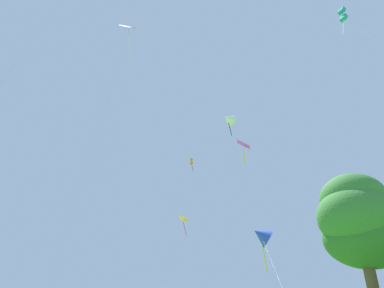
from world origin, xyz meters
name	(u,v)px	position (x,y,z in m)	size (l,w,h in m)	color
kite_white_distant	(228,119)	(6.31, 40.10, 26.99)	(3.86, 8.66, 28.06)	white
kite_blue_delta	(262,235)	(7.18, 26.99, 6.88)	(2.33, 12.63, 8.07)	blue
kite_teal_box	(344,15)	(14.53, 17.32, 25.05)	(2.33, 12.33, 26.09)	teal
kite_pink_low	(244,150)	(8.00, 37.82, 20.55)	(3.78, 6.94, 22.55)	pink
kite_yellow_diamond	(184,224)	(-0.28, 29.05, 8.33)	(1.69, 7.00, 9.34)	yellow
kite_black_large	(128,37)	(-4.55, 14.93, 20.18)	(2.26, 4.82, 21.91)	black
kite_orange_box	(191,164)	(0.41, 38.87, 18.80)	(3.42, 6.51, 19.77)	orange
tree_left_oak	(360,222)	(13.17, 19.88, 6.70)	(6.68, 6.59, 10.43)	brown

